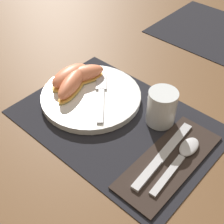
{
  "coord_description": "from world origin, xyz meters",
  "views": [
    {
      "loc": [
        0.33,
        -0.38,
        0.51
      ],
      "look_at": [
        -0.01,
        -0.0,
        0.02
      ],
      "focal_mm": 50.0,
      "sensor_mm": 36.0,
      "label": 1
    }
  ],
  "objects_px": {
    "citrus_wedge_1": "(70,76)",
    "citrus_wedge_2": "(71,84)",
    "citrus_wedge_0": "(81,75)",
    "plate": "(91,96)",
    "fork": "(101,92)",
    "juice_glass": "(161,109)",
    "spoon": "(184,154)",
    "knife": "(162,156)"
  },
  "relations": [
    {
      "from": "citrus_wedge_1",
      "to": "citrus_wedge_2",
      "type": "xyz_separation_m",
      "value": [
        0.02,
        -0.02,
        -0.0
      ]
    },
    {
      "from": "citrus_wedge_0",
      "to": "citrus_wedge_2",
      "type": "height_order",
      "value": "citrus_wedge_2"
    },
    {
      "from": "plate",
      "to": "fork",
      "type": "distance_m",
      "value": 0.03
    },
    {
      "from": "plate",
      "to": "citrus_wedge_1",
      "type": "height_order",
      "value": "citrus_wedge_1"
    },
    {
      "from": "juice_glass",
      "to": "citrus_wedge_1",
      "type": "bearing_deg",
      "value": -168.14
    },
    {
      "from": "juice_glass",
      "to": "citrus_wedge_0",
      "type": "height_order",
      "value": "juice_glass"
    },
    {
      "from": "plate",
      "to": "spoon",
      "type": "bearing_deg",
      "value": -0.45
    },
    {
      "from": "juice_glass",
      "to": "citrus_wedge_0",
      "type": "distance_m",
      "value": 0.23
    },
    {
      "from": "juice_glass",
      "to": "fork",
      "type": "distance_m",
      "value": 0.16
    },
    {
      "from": "plate",
      "to": "fork",
      "type": "xyz_separation_m",
      "value": [
        0.01,
        0.02,
        0.01
      ]
    },
    {
      "from": "fork",
      "to": "citrus_wedge_1",
      "type": "relative_size",
      "value": 1.36
    },
    {
      "from": "citrus_wedge_1",
      "to": "citrus_wedge_2",
      "type": "height_order",
      "value": "same"
    },
    {
      "from": "spoon",
      "to": "fork",
      "type": "distance_m",
      "value": 0.25
    },
    {
      "from": "plate",
      "to": "knife",
      "type": "height_order",
      "value": "plate"
    },
    {
      "from": "plate",
      "to": "spoon",
      "type": "xyz_separation_m",
      "value": [
        0.27,
        -0.0,
        -0.0
      ]
    },
    {
      "from": "knife",
      "to": "plate",
      "type": "bearing_deg",
      "value": 171.73
    },
    {
      "from": "spoon",
      "to": "citrus_wedge_2",
      "type": "bearing_deg",
      "value": -176.68
    },
    {
      "from": "spoon",
      "to": "citrus_wedge_2",
      "type": "distance_m",
      "value": 0.32
    },
    {
      "from": "spoon",
      "to": "citrus_wedge_0",
      "type": "relative_size",
      "value": 1.29
    },
    {
      "from": "plate",
      "to": "knife",
      "type": "bearing_deg",
      "value": -8.27
    },
    {
      "from": "citrus_wedge_0",
      "to": "spoon",
      "type": "bearing_deg",
      "value": -4.65
    },
    {
      "from": "knife",
      "to": "citrus_wedge_2",
      "type": "xyz_separation_m",
      "value": [
        -0.28,
        0.01,
        0.03
      ]
    },
    {
      "from": "citrus_wedge_1",
      "to": "citrus_wedge_2",
      "type": "relative_size",
      "value": 0.82
    },
    {
      "from": "knife",
      "to": "citrus_wedge_1",
      "type": "distance_m",
      "value": 0.31
    },
    {
      "from": "citrus_wedge_0",
      "to": "citrus_wedge_2",
      "type": "relative_size",
      "value": 0.96
    },
    {
      "from": "citrus_wedge_0",
      "to": "plate",
      "type": "bearing_deg",
      "value": -22.79
    },
    {
      "from": "fork",
      "to": "citrus_wedge_2",
      "type": "distance_m",
      "value": 0.08
    },
    {
      "from": "spoon",
      "to": "citrus_wedge_1",
      "type": "bearing_deg",
      "value": 179.74
    },
    {
      "from": "knife",
      "to": "citrus_wedge_1",
      "type": "bearing_deg",
      "value": 173.74
    },
    {
      "from": "juice_glass",
      "to": "citrus_wedge_2",
      "type": "xyz_separation_m",
      "value": [
        -0.22,
        -0.07,
        -0.0
      ]
    },
    {
      "from": "knife",
      "to": "fork",
      "type": "distance_m",
      "value": 0.23
    },
    {
      "from": "plate",
      "to": "spoon",
      "type": "height_order",
      "value": "plate"
    },
    {
      "from": "plate",
      "to": "citrus_wedge_1",
      "type": "xyz_separation_m",
      "value": [
        -0.07,
        -0.0,
        0.03
      ]
    },
    {
      "from": "plate",
      "to": "juice_glass",
      "type": "xyz_separation_m",
      "value": [
        0.17,
        0.05,
        0.03
      ]
    },
    {
      "from": "fork",
      "to": "knife",
      "type": "bearing_deg",
      "value": -13.82
    },
    {
      "from": "juice_glass",
      "to": "spoon",
      "type": "bearing_deg",
      "value": -28.62
    },
    {
      "from": "citrus_wedge_1",
      "to": "citrus_wedge_2",
      "type": "bearing_deg",
      "value": -38.39
    },
    {
      "from": "knife",
      "to": "citrus_wedge_1",
      "type": "height_order",
      "value": "citrus_wedge_1"
    },
    {
      "from": "knife",
      "to": "citrus_wedge_0",
      "type": "height_order",
      "value": "citrus_wedge_0"
    },
    {
      "from": "plate",
      "to": "citrus_wedge_2",
      "type": "distance_m",
      "value": 0.06
    },
    {
      "from": "knife",
      "to": "spoon",
      "type": "height_order",
      "value": "spoon"
    },
    {
      "from": "plate",
      "to": "citrus_wedge_2",
      "type": "bearing_deg",
      "value": -156.68
    }
  ]
}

